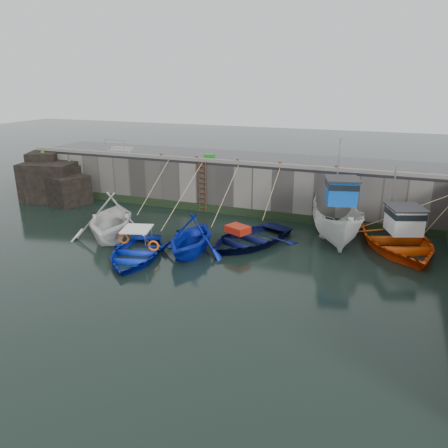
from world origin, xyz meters
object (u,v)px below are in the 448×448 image
at_px(ladder, 202,187).
at_px(bollard_b, 197,159).
at_px(fish_crate, 209,156).
at_px(bollard_a, 161,156).
at_px(bollard_e, 336,168).
at_px(boat_far_orange, 397,239).
at_px(bollard_d, 280,164).
at_px(boat_near_blacktrim, 191,253).
at_px(boat_near_navy, 248,244).
at_px(boat_far_white, 337,220).
at_px(bollard_c, 238,161).
at_px(boat_near_white, 112,237).
at_px(boat_near_blue, 135,258).

bearing_deg(ladder, bollard_b, 146.14).
distance_m(fish_crate, bollard_b, 1.09).
relative_size(bollard_a, bollard_e, 1.00).
height_order(fish_crate, bollard_a, fish_crate).
distance_m(boat_far_orange, bollard_d, 7.70).
xyz_separation_m(boat_near_blacktrim, boat_near_navy, (2.20, 2.17, 0.00)).
relative_size(boat_near_blacktrim, bollard_d, 15.09).
bearing_deg(boat_near_navy, bollard_e, 77.27).
bearing_deg(bollard_a, bollard_e, 0.00).
bearing_deg(fish_crate, bollard_b, -120.94).
height_order(boat_near_navy, bollard_e, bollard_e).
bearing_deg(boat_far_white, bollard_a, 154.32).
distance_m(bollard_b, bollard_e, 8.50).
bearing_deg(bollard_c, bollard_a, 180.00).
bearing_deg(fish_crate, boat_near_white, -116.80).
bearing_deg(boat_near_navy, bollard_a, 172.63).
xyz_separation_m(ladder, bollard_e, (8.00, 0.34, 1.71)).
bearing_deg(bollard_d, bollard_e, 0.00).
relative_size(ladder, bollard_e, 11.43).
distance_m(boat_near_white, fish_crate, 8.47).
bearing_deg(boat_near_blue, boat_near_white, 127.82).
bearing_deg(boat_far_orange, boat_near_blue, -173.41).
bearing_deg(boat_near_blacktrim, boat_far_orange, 21.41).
height_order(boat_near_navy, fish_crate, fish_crate).
bearing_deg(boat_near_white, bollard_c, 28.19).
xyz_separation_m(boat_near_white, bollard_b, (2.08, 6.38, 3.30)).
distance_m(boat_far_orange, bollard_a, 15.00).
bearing_deg(ladder, bollard_e, 2.40).
bearing_deg(boat_far_orange, boat_near_white, 174.97).
bearing_deg(ladder, fish_crate, 93.27).
bearing_deg(boat_far_white, bollard_d, 133.91).
height_order(boat_near_blue, bollard_b, bollard_b).
bearing_deg(bollard_c, boat_near_blue, -104.37).
xyz_separation_m(boat_near_white, boat_far_white, (11.11, 4.07, 1.04)).
distance_m(fish_crate, bollard_c, 2.49).
bearing_deg(boat_far_white, boat_near_blue, -158.94).
xyz_separation_m(boat_near_white, bollard_d, (7.38, 6.38, 3.30)).
height_order(ladder, bollard_b, bollard_b).
bearing_deg(bollard_e, bollard_b, 180.00).
xyz_separation_m(boat_far_orange, bollard_a, (-14.52, 2.46, 2.87)).
relative_size(boat_far_orange, bollard_c, 27.66).
xyz_separation_m(boat_near_blacktrim, boat_far_white, (6.26, 4.51, 1.04)).
relative_size(boat_far_orange, bollard_d, 27.66).
distance_m(boat_near_blue, boat_far_white, 10.44).
relative_size(boat_far_orange, bollard_b, 27.66).
distance_m(boat_near_blue, bollard_c, 9.21).
bearing_deg(bollard_a, bollard_b, 0.00).
relative_size(boat_near_white, bollard_b, 18.29).
height_order(ladder, boat_near_blue, ladder).
bearing_deg(bollard_e, boat_far_orange, -34.93).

